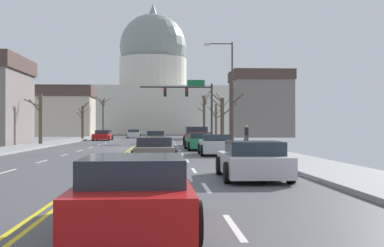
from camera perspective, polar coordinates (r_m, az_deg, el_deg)
The scene contains 24 objects.
ground at distance 37.45m, azimuth -6.98°, elevation -2.90°, with size 20.00×180.00×0.20m.
signal_gantry at distance 52.43m, azimuth -0.09°, elevation 3.08°, with size 7.91×0.41×6.61m.
street_lamp_right at distance 41.38m, azimuth 4.34°, elevation 4.64°, with size 2.49×0.24×8.75m.
capitol_building at distance 110.74m, azimuth -4.63°, elevation 4.16°, with size 34.46×20.29×29.75m.
sedan_near_00 at distance 48.65m, azimuth -4.28°, elevation -1.66°, with size 2.15×4.33×1.25m.
pickup_truck_near_01 at distance 41.51m, azimuth 0.59°, elevation -1.65°, with size 2.28×5.56×1.67m.
sedan_near_02 at distance 34.93m, azimuth 0.90°, elevation -2.15°, with size 2.09×4.52×1.23m.
sedan_near_03 at distance 28.75m, azimuth 2.77°, elevation -2.56°, with size 1.97×4.25×1.22m.
sedan_near_04 at distance 22.94m, azimuth -4.48°, elevation -3.18°, with size 2.08×4.57×1.18m.
sedan_near_05 at distance 15.69m, azimuth 7.16°, elevation -4.41°, with size 2.18×4.27×1.22m.
sedan_near_06 at distance 8.13m, azimuth -6.75°, elevation -8.18°, with size 2.02×4.38×1.20m.
sedan_oncoming_00 at distance 60.06m, azimuth -10.47°, elevation -1.40°, with size 2.23×4.59×1.25m.
sedan_oncoming_01 at distance 72.15m, azimuth -6.88°, elevation -1.22°, with size 2.13×4.34×1.26m.
flank_building_00 at distance 85.05m, azimuth -15.37°, elevation 1.43°, with size 11.69×7.48×8.53m.
flank_building_02 at distance 77.31m, azimuth 8.09°, elevation 2.31°, with size 9.42×7.92×10.46m.
bare_tree_00 at distance 47.63m, azimuth 3.58°, elevation 0.63°, with size 2.70×2.12×5.10m.
bare_tree_01 at distance 64.09m, azimuth -12.78°, elevation 0.31°, with size 1.64×1.59×4.79m.
bare_tree_02 at distance 42.63m, azimuth 4.74°, elevation 1.35°, with size 1.41×2.76×6.27m.
bare_tree_03 at distance 82.85m, azimuth -10.46°, elevation 1.02°, with size 2.64×1.99×6.65m.
bare_tree_04 at distance 57.85m, azimuth 2.85°, elevation 0.34°, with size 2.41×1.66×4.23m.
bare_tree_05 at distance 45.70m, azimuth -17.46°, elevation 0.74°, with size 1.61×2.26×4.54m.
bare_tree_06 at distance 68.97m, azimuth 1.43°, elevation 1.01°, with size 1.85×2.43×6.54m.
pedestrian_00 at distance 40.06m, azimuth 6.46°, elevation -1.24°, with size 0.35×0.34×1.67m.
bicycle_parked at distance 34.63m, azimuth 6.37°, elevation -2.34°, with size 0.12×1.77×0.85m.
Camera 1 is at (2.32, -37.34, 1.68)m, focal length 45.23 mm.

